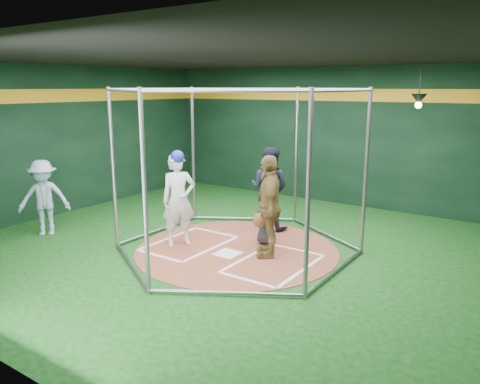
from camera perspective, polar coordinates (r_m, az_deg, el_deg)
The scene contains 12 objects.
room_shell at distance 8.45m, azimuth -0.35°, elevation 4.22°, with size 10.10×9.10×3.53m.
clay_disc at distance 8.87m, azimuth -0.37°, elevation -7.03°, with size 3.80×3.80×0.01m, color brown.
home_plate at distance 8.63m, azimuth -1.51°, elevation -7.51°, with size 0.43×0.43×0.01m, color white.
batter_box_left at distance 9.23m, azimuth -6.14°, elevation -6.24°, with size 1.17×1.77×0.01m.
batter_box_right at distance 8.19m, azimuth 4.16°, elevation -8.69°, with size 1.17×1.77×0.01m.
batting_cage at distance 8.48m, azimuth -0.38°, elevation 2.51°, with size 4.05×4.67×3.00m.
pendant_lamp_near at distance 10.77m, azimuth 20.97°, elevation 10.50°, with size 0.34×0.34×0.90m.
batter_figure at distance 8.97m, azimuth -7.50°, elevation -0.78°, with size 0.71×0.77×1.84m.
visitor_leopard at distance 8.32m, azimuth 3.55°, elevation -1.72°, with size 1.08×0.45×1.84m, color #A18545.
catcher_figure at distance 9.01m, azimuth 3.21°, elevation -3.27°, with size 0.58×0.63×1.01m.
umpire at distance 9.94m, azimuth 3.58°, elevation 0.46°, with size 0.86×0.67×1.77m, color black.
bystander_blue at distance 10.38m, azimuth -22.80°, elevation -0.65°, with size 1.01×0.58×1.56m, color #93AAC3.
Camera 1 is at (4.75, -6.86, 3.00)m, focal length 35.00 mm.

